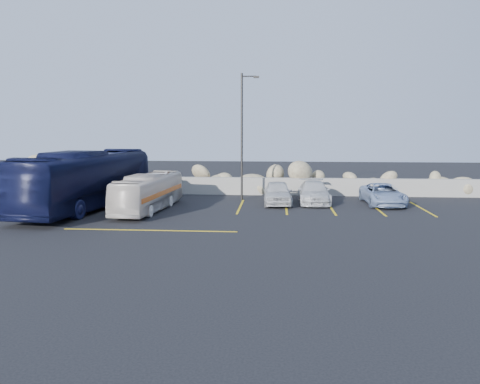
# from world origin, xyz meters

# --- Properties ---
(ground) EXTENTS (90.00, 90.00, 0.00)m
(ground) POSITION_xyz_m (0.00, 0.00, 0.00)
(ground) COLOR black
(ground) RESTS_ON ground
(seawall) EXTENTS (60.00, 0.40, 1.20)m
(seawall) POSITION_xyz_m (0.00, 12.00, 0.60)
(seawall) COLOR gray
(seawall) RESTS_ON ground
(riprap_pile) EXTENTS (54.00, 2.80, 2.60)m
(riprap_pile) POSITION_xyz_m (0.00, 13.20, 1.30)
(riprap_pile) COLOR #917D5F
(riprap_pile) RESTS_ON ground
(parking_lines) EXTENTS (18.16, 9.36, 0.01)m
(parking_lines) POSITION_xyz_m (4.64, 5.57, 0.01)
(parking_lines) COLOR gold
(parking_lines) RESTS_ON ground
(lamppost) EXTENTS (1.14, 0.18, 8.00)m
(lamppost) POSITION_xyz_m (2.56, 9.50, 4.30)
(lamppost) COLOR #2C2A27
(lamppost) RESTS_ON ground
(vintage_bus) EXTENTS (2.36, 7.53, 2.06)m
(vintage_bus) POSITION_xyz_m (-2.44, 5.34, 1.03)
(vintage_bus) COLOR silver
(vintage_bus) RESTS_ON ground
(tour_coach) EXTENTS (4.12, 12.19, 3.33)m
(tour_coach) POSITION_xyz_m (-6.18, 5.72, 1.66)
(tour_coach) COLOR #0F1233
(tour_coach) RESTS_ON ground
(car_a) EXTENTS (1.80, 4.16, 1.40)m
(car_a) POSITION_xyz_m (4.79, 8.15, 0.70)
(car_a) COLOR silver
(car_a) RESTS_ON ground
(car_c) EXTENTS (1.85, 4.55, 1.32)m
(car_c) POSITION_xyz_m (7.03, 8.75, 0.66)
(car_c) COLOR silver
(car_c) RESTS_ON ground
(car_d) EXTENTS (2.23, 4.62, 1.27)m
(car_d) POSITION_xyz_m (11.15, 8.40, 0.63)
(car_d) COLOR #899EC2
(car_d) RESTS_ON ground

